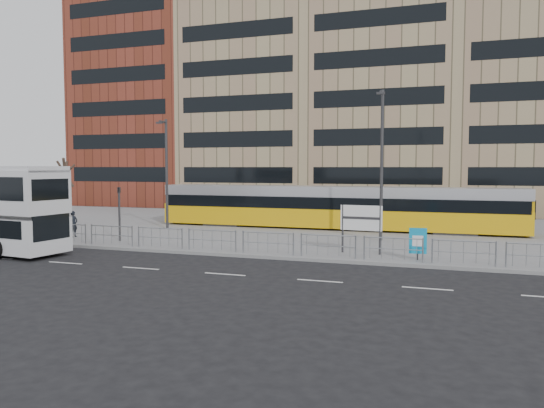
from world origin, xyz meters
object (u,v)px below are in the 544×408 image
(station_sign, at_px, (361,220))
(ad_panel, at_px, (418,241))
(tram, at_px, (333,208))
(pedestrian, at_px, (74,224))
(lamp_post_east, at_px, (382,159))
(bare_tree, at_px, (65,157))
(traffic_light_west, at_px, (119,207))
(lamp_post_west, at_px, (166,169))

(station_sign, bearing_deg, ad_panel, -16.69)
(tram, height_order, pedestrian, tram)
(tram, xyz_separation_m, lamp_post_east, (3.90, -4.97, 3.22))
(lamp_post_east, height_order, bare_tree, lamp_post_east)
(ad_panel, height_order, lamp_post_east, lamp_post_east)
(ad_panel, xyz_separation_m, lamp_post_east, (-2.42, 5.86, 3.83))
(ad_panel, distance_m, bare_tree, 27.46)
(ad_panel, bearing_deg, bare_tree, 157.23)
(ad_panel, relative_size, traffic_light_west, 0.48)
(lamp_post_east, xyz_separation_m, bare_tree, (-23.61, 1.82, 0.33))
(tram, relative_size, traffic_light_west, 8.02)
(lamp_post_west, bearing_deg, station_sign, -22.80)
(ad_panel, relative_size, lamp_post_east, 0.17)
(traffic_light_west, relative_size, lamp_post_east, 0.36)
(ad_panel, height_order, bare_tree, bare_tree)
(tram, height_order, lamp_post_west, lamp_post_west)
(tram, xyz_separation_m, station_sign, (3.56, -9.80, 0.18))
(ad_panel, xyz_separation_m, lamp_post_west, (-17.08, 7.05, 3.25))
(station_sign, xyz_separation_m, lamp_post_east, (0.34, 4.84, 3.04))
(ad_panel, bearing_deg, pedestrian, 169.34)
(lamp_post_west, relative_size, lamp_post_east, 0.87)
(tram, distance_m, pedestrian, 16.82)
(station_sign, distance_m, traffic_light_west, 13.92)
(bare_tree, bearing_deg, traffic_light_west, -35.48)
(traffic_light_west, bearing_deg, lamp_post_west, 77.07)
(ad_panel, distance_m, lamp_post_west, 18.76)
(traffic_light_west, bearing_deg, lamp_post_east, 2.04)
(tram, relative_size, ad_panel, 16.88)
(ad_panel, bearing_deg, lamp_post_east, 106.12)
(lamp_post_west, bearing_deg, lamp_post_east, -4.62)
(tram, xyz_separation_m, ad_panel, (6.32, -10.83, -0.61))
(ad_panel, bearing_deg, lamp_post_west, 151.26)
(station_sign, relative_size, lamp_post_east, 0.28)
(pedestrian, bearing_deg, tram, -53.24)
(bare_tree, bearing_deg, lamp_post_west, -4.07)
(ad_panel, bearing_deg, traffic_light_west, 170.17)
(pedestrian, height_order, bare_tree, bare_tree)
(ad_panel, height_order, pedestrian, pedestrian)
(tram, height_order, station_sign, tram)
(ad_panel, distance_m, traffic_light_west, 16.75)
(station_sign, relative_size, bare_tree, 0.35)
(lamp_post_east, distance_m, bare_tree, 23.68)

